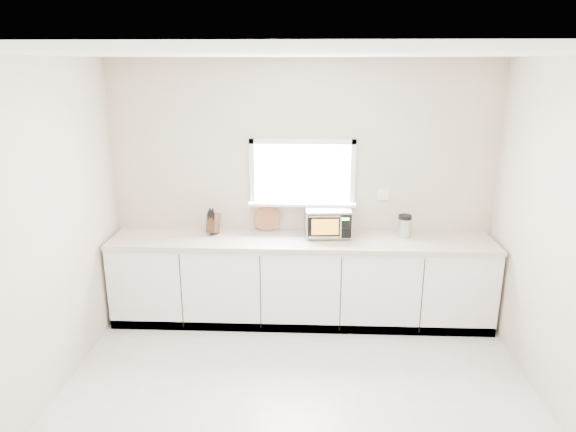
{
  "coord_description": "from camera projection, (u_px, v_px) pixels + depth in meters",
  "views": [
    {
      "loc": [
        0.08,
        -3.27,
        2.65
      ],
      "look_at": [
        -0.13,
        1.55,
        1.2
      ],
      "focal_mm": 32.0,
      "sensor_mm": 36.0,
      "label": 1
    }
  ],
  "objects": [
    {
      "name": "microwave",
      "position": [
        328.0,
        221.0,
        5.3
      ],
      "size": [
        0.48,
        0.39,
        0.3
      ],
      "rotation": [
        0.0,
        0.0,
        0.07
      ],
      "color": "black",
      "rests_on": "countertop"
    },
    {
      "name": "cutting_board",
      "position": [
        267.0,
        219.0,
        5.46
      ],
      "size": [
        0.27,
        0.06,
        0.26
      ],
      "primitive_type": "cylinder",
      "rotation": [
        1.4,
        0.0,
        0.0
      ],
      "color": "#A76D41",
      "rests_on": "countertop"
    },
    {
      "name": "back_wall",
      "position": [
        302.0,
        190.0,
        5.41
      ],
      "size": [
        4.0,
        0.17,
        2.7
      ],
      "color": "#B29F8E",
      "rests_on": "ground"
    },
    {
      "name": "countertop",
      "position": [
        301.0,
        241.0,
        5.25
      ],
      "size": [
        3.92,
        0.64,
        0.04
      ],
      "primitive_type": "cube",
      "color": "beige",
      "rests_on": "cabinets"
    },
    {
      "name": "coffee_grinder",
      "position": [
        404.0,
        226.0,
        5.27
      ],
      "size": [
        0.14,
        0.14,
        0.24
      ],
      "rotation": [
        0.0,
        0.0,
        -0.03
      ],
      "color": "#B3B6BB",
      "rests_on": "countertop"
    },
    {
      "name": "ground",
      "position": [
        296.0,
        426.0,
        3.89
      ],
      "size": [
        4.0,
        4.0,
        0.0
      ],
      "primitive_type": "plane",
      "color": "beige",
      "rests_on": "ground"
    },
    {
      "name": "knife_block",
      "position": [
        213.0,
        222.0,
        5.37
      ],
      "size": [
        0.13,
        0.21,
        0.29
      ],
      "rotation": [
        0.0,
        0.0,
        -0.2
      ],
      "color": "#4C2F1B",
      "rests_on": "countertop"
    },
    {
      "name": "cabinets",
      "position": [
        301.0,
        282.0,
        5.39
      ],
      "size": [
        3.92,
        0.6,
        0.88
      ],
      "primitive_type": "cube",
      "color": "white",
      "rests_on": "ground"
    }
  ]
}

